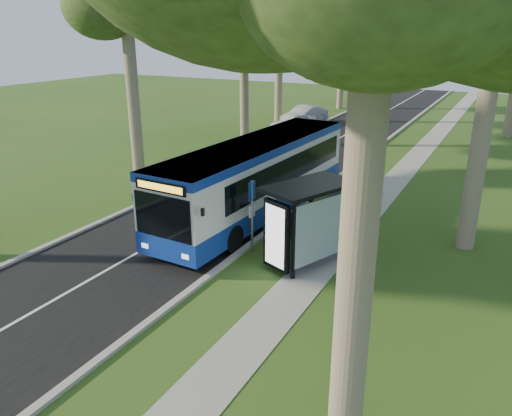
% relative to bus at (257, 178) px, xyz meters
% --- Properties ---
extents(ground, '(120.00, 120.00, 0.00)m').
position_rel_bus_xyz_m(ground, '(1.33, -5.33, -1.77)').
color(ground, '#2E4B17').
rests_on(ground, ground).
extents(road, '(7.00, 100.00, 0.02)m').
position_rel_bus_xyz_m(road, '(-2.17, 4.67, -1.76)').
color(road, black).
rests_on(road, ground).
extents(kerb_east, '(0.25, 100.00, 0.12)m').
position_rel_bus_xyz_m(kerb_east, '(1.33, 4.67, -1.71)').
color(kerb_east, '#9E9B93').
rests_on(kerb_east, ground).
extents(kerb_west, '(0.25, 100.00, 0.12)m').
position_rel_bus_xyz_m(kerb_west, '(-5.67, 4.67, -1.71)').
color(kerb_west, '#9E9B93').
rests_on(kerb_west, ground).
extents(centre_line, '(0.12, 100.00, 0.00)m').
position_rel_bus_xyz_m(centre_line, '(-2.17, 4.67, -1.75)').
color(centre_line, white).
rests_on(centre_line, road).
extents(footpath, '(1.50, 100.00, 0.02)m').
position_rel_bus_xyz_m(footpath, '(4.33, 4.67, -1.76)').
color(footpath, gray).
rests_on(footpath, ground).
extents(bus, '(3.34, 13.03, 3.42)m').
position_rel_bus_xyz_m(bus, '(0.00, 0.00, 0.00)').
color(bus, silver).
rests_on(bus, ground).
extents(bus_stop_sign, '(0.10, 0.40, 2.84)m').
position_rel_bus_xyz_m(bus_stop_sign, '(1.63, -3.57, -0.02)').
color(bus_stop_sign, gray).
rests_on(bus_stop_sign, ground).
extents(bus_shelter, '(3.02, 3.88, 2.95)m').
position_rel_bus_xyz_m(bus_shelter, '(3.98, -3.79, 0.32)').
color(bus_shelter, black).
rests_on(bus_shelter, ground).
extents(litter_bin, '(0.55, 0.55, 0.96)m').
position_rel_bus_xyz_m(litter_bin, '(2.41, -1.54, -1.29)').
color(litter_bin, black).
rests_on(litter_bin, ground).
extents(car_white, '(3.20, 4.77, 1.51)m').
position_rel_bus_xyz_m(car_white, '(-6.55, 18.87, -1.02)').
color(car_white, silver).
rests_on(car_white, ground).
extents(car_silver, '(2.95, 5.24, 1.64)m').
position_rel_bus_xyz_m(car_silver, '(-6.86, 22.16, -0.96)').
color(car_silver, '#A5A7AC').
rests_on(car_silver, ground).
extents(tree_west_c, '(5.20, 5.20, 12.99)m').
position_rel_bus_xyz_m(tree_west_c, '(-7.67, 12.67, 7.86)').
color(tree_west_c, '#7A6B56').
rests_on(tree_west_c, ground).
extents(tree_west_e, '(5.20, 5.20, 14.10)m').
position_rel_bus_xyz_m(tree_west_e, '(-7.17, 32.67, 8.68)').
color(tree_west_e, '#7A6B56').
rests_on(tree_west_e, ground).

